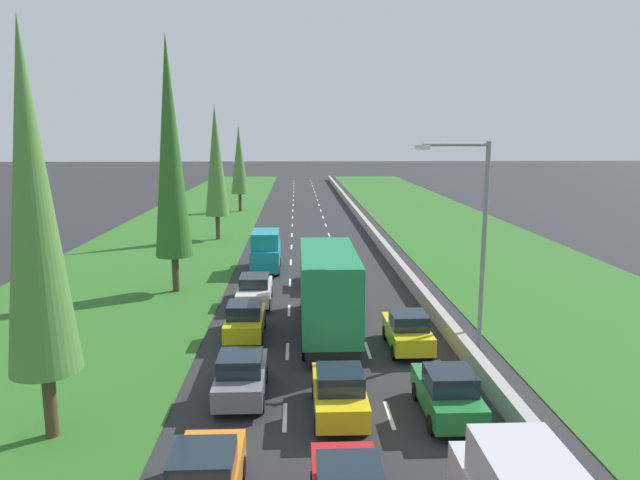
# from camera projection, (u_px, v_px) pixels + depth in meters

# --- Properties ---
(ground_plane) EXTENTS (300.00, 300.00, 0.00)m
(ground_plane) POSITION_uv_depth(u_px,v_px,m) (308.00, 221.00, 63.65)
(ground_plane) COLOR #28282B
(ground_plane) RESTS_ON ground
(grass_verge_left) EXTENTS (14.00, 140.00, 0.04)m
(grass_verge_left) POSITION_uv_depth(u_px,v_px,m) (192.00, 222.00, 63.13)
(grass_verge_left) COLOR #2D6623
(grass_verge_left) RESTS_ON ground
(grass_verge_right) EXTENTS (14.00, 140.00, 0.04)m
(grass_verge_right) POSITION_uv_depth(u_px,v_px,m) (438.00, 220.00, 64.22)
(grass_verge_right) COLOR #2D6623
(grass_verge_right) RESTS_ON ground
(median_barrier) EXTENTS (0.44, 120.00, 0.85)m
(median_barrier) POSITION_uv_depth(u_px,v_px,m) (360.00, 217.00, 63.80)
(median_barrier) COLOR #9E9B93
(median_barrier) RESTS_ON ground
(lane_markings) EXTENTS (3.64, 116.00, 0.01)m
(lane_markings) POSITION_uv_depth(u_px,v_px,m) (308.00, 221.00, 63.65)
(lane_markings) COLOR white
(lane_markings) RESTS_ON ground
(orange_hatchback_left_lane) EXTENTS (1.74, 3.90, 1.72)m
(orange_hatchback_left_lane) POSITION_uv_depth(u_px,v_px,m) (205.00, 479.00, 14.42)
(orange_hatchback_left_lane) COLOR orange
(orange_hatchback_left_lane) RESTS_ON ground
(grey_hatchback_left_lane) EXTENTS (1.74, 3.90, 1.72)m
(grey_hatchback_left_lane) POSITION_uv_depth(u_px,v_px,m) (241.00, 376.00, 20.62)
(grey_hatchback_left_lane) COLOR slate
(grey_hatchback_left_lane) RESTS_ON ground
(yellow_hatchback_centre_lane) EXTENTS (1.74, 3.90, 1.72)m
(yellow_hatchback_centre_lane) POSITION_uv_depth(u_px,v_px,m) (339.00, 392.00, 19.28)
(yellow_hatchback_centre_lane) COLOR yellow
(yellow_hatchback_centre_lane) RESTS_ON ground
(green_box_truck_centre_lane) EXTENTS (2.46, 9.40, 4.18)m
(green_box_truck_centre_lane) POSITION_uv_depth(u_px,v_px,m) (327.00, 290.00, 26.94)
(green_box_truck_centre_lane) COLOR black
(green_box_truck_centre_lane) RESTS_ON ground
(green_hatchback_right_lane) EXTENTS (1.74, 3.90, 1.72)m
(green_hatchback_right_lane) POSITION_uv_depth(u_px,v_px,m) (448.00, 393.00, 19.23)
(green_hatchback_right_lane) COLOR #237A33
(green_hatchback_right_lane) RESTS_ON ground
(yellow_hatchback_left_lane) EXTENTS (1.74, 3.90, 1.72)m
(yellow_hatchback_left_lane) POSITION_uv_depth(u_px,v_px,m) (245.00, 320.00, 26.82)
(yellow_hatchback_left_lane) COLOR yellow
(yellow_hatchback_left_lane) RESTS_ON ground
(yellow_hatchback_right_lane) EXTENTS (1.74, 3.90, 1.72)m
(yellow_hatchback_right_lane) POSITION_uv_depth(u_px,v_px,m) (408.00, 331.00, 25.35)
(yellow_hatchback_right_lane) COLOR yellow
(yellow_hatchback_right_lane) RESTS_ON ground
(white_sedan_left_lane) EXTENTS (1.82, 4.50, 1.64)m
(white_sedan_left_lane) POSITION_uv_depth(u_px,v_px,m) (255.00, 290.00, 32.24)
(white_sedan_left_lane) COLOR white
(white_sedan_left_lane) RESTS_ON ground
(teal_van_left_lane) EXTENTS (1.96, 4.90, 2.82)m
(teal_van_left_lane) POSITION_uv_depth(u_px,v_px,m) (266.00, 251.00, 39.99)
(teal_van_left_lane) COLOR teal
(teal_van_left_lane) RESTS_ON ground
(orange_sedan_centre_lane) EXTENTS (1.82, 4.50, 1.64)m
(orange_sedan_centre_lane) POSITION_uv_depth(u_px,v_px,m) (321.00, 273.00, 36.23)
(orange_sedan_centre_lane) COLOR orange
(orange_sedan_centre_lane) RESTS_ON ground
(poplar_tree_nearest) EXTENTS (2.11, 2.11, 12.59)m
(poplar_tree_nearest) POSITION_uv_depth(u_px,v_px,m) (32.00, 202.00, 16.79)
(poplar_tree_nearest) COLOR #4C3823
(poplar_tree_nearest) RESTS_ON ground
(poplar_tree_second) EXTENTS (2.17, 2.17, 14.96)m
(poplar_tree_second) POSITION_uv_depth(u_px,v_px,m) (170.00, 148.00, 33.37)
(poplar_tree_second) COLOR #4C3823
(poplar_tree_second) RESTS_ON ground
(poplar_tree_third) EXTENTS (2.10, 2.10, 11.94)m
(poplar_tree_third) POSITION_uv_depth(u_px,v_px,m) (216.00, 161.00, 51.11)
(poplar_tree_third) COLOR #4C3823
(poplar_tree_third) RESTS_ON ground
(poplar_tree_fourth) EXTENTS (2.06, 2.06, 10.44)m
(poplar_tree_fourth) POSITION_uv_depth(u_px,v_px,m) (239.00, 160.00, 70.69)
(poplar_tree_fourth) COLOR #4C3823
(poplar_tree_fourth) RESTS_ON ground
(street_light_mast) EXTENTS (3.20, 0.28, 9.00)m
(street_light_mast) POSITION_uv_depth(u_px,v_px,m) (476.00, 230.00, 24.88)
(street_light_mast) COLOR gray
(street_light_mast) RESTS_ON ground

